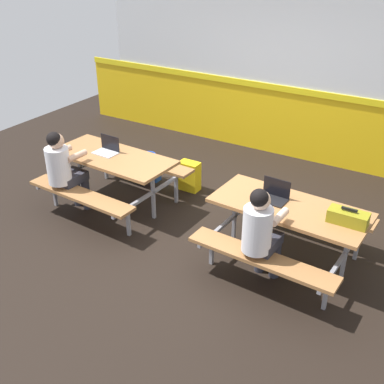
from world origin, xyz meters
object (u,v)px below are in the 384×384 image
object	(u,v)px
laptop_silver	(107,149)
tote_bag_bright	(149,168)
laptop_dark	(274,196)
student_nearer	(63,166)
toolbox_grey	(348,217)
picnic_table_left	(114,167)
student_further	(261,230)
picnic_table_right	(288,219)
backpack_dark	(190,176)

from	to	relation	value
laptop_silver	tote_bag_bright	world-z (taller)	laptop_silver
laptop_silver	laptop_dark	distance (m)	2.43
laptop_dark	student_nearer	bearing A→B (deg)	-168.49
student_nearer	toolbox_grey	xyz separation A→B (m)	(3.51, 0.46, 0.10)
toolbox_grey	tote_bag_bright	bearing A→B (deg)	163.46
laptop_dark	picnic_table_left	bearing A→B (deg)	-179.87
toolbox_grey	tote_bag_bright	distance (m)	3.39
student_nearer	tote_bag_bright	world-z (taller)	student_nearer
student_further	laptop_silver	bearing A→B (deg)	165.89
student_further	toolbox_grey	size ratio (longest dim) A/B	3.02
picnic_table_left	toolbox_grey	distance (m)	3.15
toolbox_grey	student_nearer	bearing A→B (deg)	-172.46
picnic_table_right	tote_bag_bright	size ratio (longest dim) A/B	4.03
student_further	backpack_dark	bearing A→B (deg)	139.54
student_nearer	tote_bag_bright	size ratio (longest dim) A/B	2.81
student_nearer	picnic_table_left	bearing A→B (deg)	55.43
student_nearer	toolbox_grey	world-z (taller)	student_nearer
student_further	laptop_dark	xyz separation A→B (m)	(-0.12, 0.60, 0.08)
picnic_table_left	backpack_dark	xyz separation A→B (m)	(0.65, 0.91, -0.36)
picnic_table_left	laptop_silver	bearing A→B (deg)	161.08
picnic_table_left	student_nearer	xyz separation A→B (m)	(-0.37, -0.54, 0.13)
picnic_table_right	tote_bag_bright	distance (m)	2.75
picnic_table_right	backpack_dark	world-z (taller)	picnic_table_right
student_further	tote_bag_bright	xyz separation A→B (m)	(-2.47, 1.47, -0.51)
laptop_dark	laptop_silver	bearing A→B (deg)	179.09
laptop_silver	picnic_table_left	bearing A→B (deg)	-18.92
backpack_dark	tote_bag_bright	xyz separation A→B (m)	(-0.71, -0.04, -0.02)
student_further	tote_bag_bright	world-z (taller)	student_further
picnic_table_right	laptop_dark	xyz separation A→B (m)	(-0.21, 0.05, 0.21)
picnic_table_left	tote_bag_bright	size ratio (longest dim) A/B	4.03
student_nearer	laptop_dark	bearing A→B (deg)	11.51
backpack_dark	student_nearer	bearing A→B (deg)	-125.19
picnic_table_right	student_further	distance (m)	0.58
picnic_table_right	student_further	world-z (taller)	student_further
picnic_table_left	toolbox_grey	size ratio (longest dim) A/B	4.34
backpack_dark	tote_bag_bright	world-z (taller)	backpack_dark
student_nearer	laptop_silver	distance (m)	0.64
student_nearer	laptop_dark	world-z (taller)	student_nearer
student_further	backpack_dark	distance (m)	2.37
picnic_table_left	student_nearer	distance (m)	0.67
student_further	student_nearer	bearing A→B (deg)	178.84
laptop_silver	backpack_dark	size ratio (longest dim) A/B	0.75
picnic_table_left	backpack_dark	size ratio (longest dim) A/B	3.94
laptop_dark	tote_bag_bright	xyz separation A→B (m)	(-2.35, 0.87, -0.59)
student_nearer	toolbox_grey	bearing A→B (deg)	7.54
tote_bag_bright	student_further	bearing A→B (deg)	-30.75
laptop_dark	tote_bag_bright	distance (m)	2.58
laptop_dark	toolbox_grey	distance (m)	0.84
student_further	laptop_silver	size ratio (longest dim) A/B	3.65
laptop_silver	laptop_dark	size ratio (longest dim) A/B	1.00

